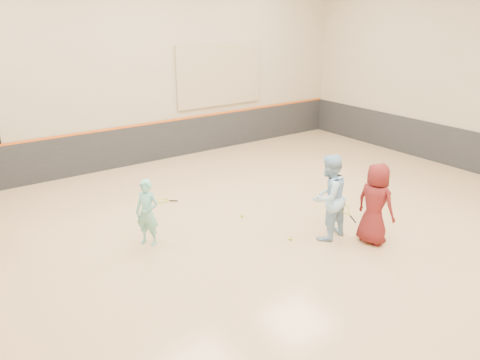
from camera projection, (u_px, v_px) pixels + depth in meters
room at (263, 197)px, 9.81m from camera, size 15.04×12.04×6.22m
wainscot_back at (145, 144)px, 14.46m from camera, size 14.90×0.04×1.20m
wainscot_right at (461, 149)px, 13.94m from camera, size 0.04×11.90×1.20m
accent_stripe at (143, 124)px, 14.24m from camera, size 14.90×0.03×0.06m
acoustic_panel at (220, 75)px, 15.31m from camera, size 3.20×0.08×2.00m
girl at (147, 213)px, 9.37m from camera, size 0.56×0.60×1.39m
instructor at (328, 197)px, 9.56m from camera, size 0.97×0.80×1.82m
young_man at (375, 204)px, 9.40m from camera, size 0.63×0.88×1.70m
held_racket at (345, 209)px, 9.68m from camera, size 0.44×0.44×0.44m
spare_racket at (163, 199)px, 11.71m from camera, size 0.67×0.67×0.08m
ball_under_racket at (290, 239)px, 9.74m from camera, size 0.07×0.07×0.07m
ball_in_hand at (390, 198)px, 9.21m from camera, size 0.07×0.07×0.07m
ball_beside_spare at (242, 216)px, 10.80m from camera, size 0.07×0.07×0.07m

